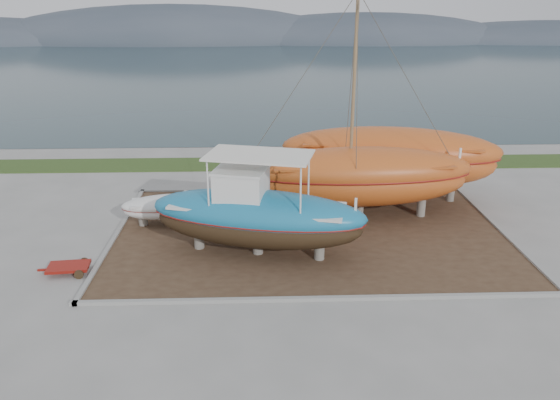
{
  "coord_description": "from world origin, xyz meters",
  "views": [
    {
      "loc": [
        -2.27,
        -19.6,
        10.51
      ],
      "look_at": [
        -1.43,
        4.0,
        1.71
      ],
      "focal_mm": 35.0,
      "sensor_mm": 36.0,
      "label": 1
    }
  ],
  "objects_px": {
    "red_trailer": "(69,269)",
    "orange_bare_hull": "(389,164)",
    "orange_sailboat": "(364,112)",
    "blue_caique": "(257,205)",
    "white_dinghy": "(170,210)"
  },
  "relations": [
    {
      "from": "white_dinghy",
      "to": "red_trailer",
      "type": "relative_size",
      "value": 1.91
    },
    {
      "from": "red_trailer",
      "to": "orange_bare_hull",
      "type": "bearing_deg",
      "value": 23.53
    },
    {
      "from": "white_dinghy",
      "to": "orange_sailboat",
      "type": "xyz_separation_m",
      "value": [
        9.37,
        0.45,
        4.66
      ]
    },
    {
      "from": "orange_bare_hull",
      "to": "orange_sailboat",
      "type": "bearing_deg",
      "value": -116.32
    },
    {
      "from": "blue_caique",
      "to": "white_dinghy",
      "type": "height_order",
      "value": "blue_caique"
    },
    {
      "from": "white_dinghy",
      "to": "red_trailer",
      "type": "bearing_deg",
      "value": -132.27
    },
    {
      "from": "blue_caique",
      "to": "orange_sailboat",
      "type": "bearing_deg",
      "value": 51.81
    },
    {
      "from": "white_dinghy",
      "to": "red_trailer",
      "type": "height_order",
      "value": "white_dinghy"
    },
    {
      "from": "blue_caique",
      "to": "orange_sailboat",
      "type": "relative_size",
      "value": 0.84
    },
    {
      "from": "white_dinghy",
      "to": "orange_bare_hull",
      "type": "height_order",
      "value": "orange_bare_hull"
    },
    {
      "from": "blue_caique",
      "to": "orange_sailboat",
      "type": "height_order",
      "value": "orange_sailboat"
    },
    {
      "from": "white_dinghy",
      "to": "red_trailer",
      "type": "xyz_separation_m",
      "value": [
        -3.38,
        -4.97,
        -0.58
      ]
    },
    {
      "from": "orange_sailboat",
      "to": "orange_bare_hull",
      "type": "bearing_deg",
      "value": 52.29
    },
    {
      "from": "orange_bare_hull",
      "to": "white_dinghy",
      "type": "bearing_deg",
      "value": -154.19
    },
    {
      "from": "blue_caique",
      "to": "white_dinghy",
      "type": "distance_m",
      "value": 5.76
    }
  ]
}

